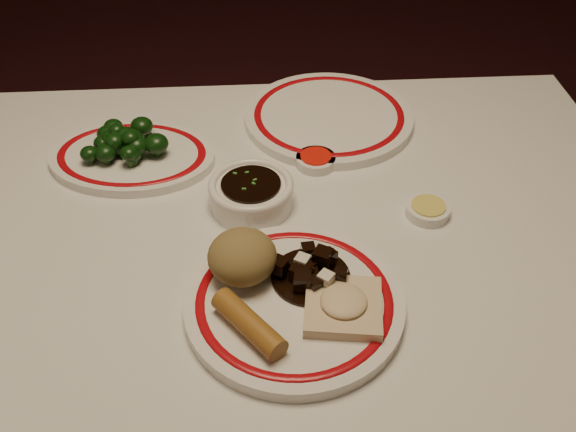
# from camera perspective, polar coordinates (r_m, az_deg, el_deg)

# --- Properties ---
(dining_table) EXTENTS (1.20, 0.90, 0.75)m
(dining_table) POSITION_cam_1_polar(r_m,az_deg,el_deg) (0.96, -2.91, -6.70)
(dining_table) COLOR white
(dining_table) RESTS_ON ground
(main_plate) EXTENTS (0.31, 0.31, 0.02)m
(main_plate) POSITION_cam_1_polar(r_m,az_deg,el_deg) (0.81, 0.56, -7.74)
(main_plate) COLOR white
(main_plate) RESTS_ON dining_table
(rice_mound) EXTENTS (0.09, 0.09, 0.06)m
(rice_mound) POSITION_cam_1_polar(r_m,az_deg,el_deg) (0.81, -4.09, -3.62)
(rice_mound) COLOR olive
(rice_mound) RESTS_ON main_plate
(spring_roll) EXTENTS (0.09, 0.10, 0.03)m
(spring_roll) POSITION_cam_1_polar(r_m,az_deg,el_deg) (0.76, -3.50, -9.52)
(spring_roll) COLOR #976525
(spring_roll) RESTS_ON main_plate
(fried_wonton) EXTENTS (0.10, 0.10, 0.03)m
(fried_wonton) POSITION_cam_1_polar(r_m,az_deg,el_deg) (0.78, 4.95, -7.89)
(fried_wonton) COLOR beige
(fried_wonton) RESTS_ON main_plate
(stirfry_heap) EXTENTS (0.10, 0.10, 0.03)m
(stirfry_heap) POSITION_cam_1_polar(r_m,az_deg,el_deg) (0.82, 2.03, -4.88)
(stirfry_heap) COLOR black
(stirfry_heap) RESTS_ON main_plate
(broccoli_plate) EXTENTS (0.29, 0.26, 0.02)m
(broccoli_plate) POSITION_cam_1_polar(r_m,az_deg,el_deg) (1.07, -13.68, 5.16)
(broccoli_plate) COLOR white
(broccoli_plate) RESTS_ON dining_table
(broccoli_pile) EXTENTS (0.14, 0.11, 0.05)m
(broccoli_pile) POSITION_cam_1_polar(r_m,az_deg,el_deg) (1.06, -14.41, 6.50)
(broccoli_pile) COLOR #23471C
(broccoli_pile) RESTS_ON broccoli_plate
(soy_bowl) EXTENTS (0.12, 0.12, 0.04)m
(soy_bowl) POSITION_cam_1_polar(r_m,az_deg,el_deg) (0.95, -3.27, 1.91)
(soy_bowl) COLOR white
(soy_bowl) RESTS_ON dining_table
(sweet_sour_dish) EXTENTS (0.06, 0.06, 0.02)m
(sweet_sour_dish) POSITION_cam_1_polar(r_m,az_deg,el_deg) (1.03, 2.49, 4.96)
(sweet_sour_dish) COLOR white
(sweet_sour_dish) RESTS_ON dining_table
(mustard_dish) EXTENTS (0.06, 0.06, 0.02)m
(mustard_dish) POSITION_cam_1_polar(r_m,az_deg,el_deg) (0.96, 12.32, 0.53)
(mustard_dish) COLOR white
(mustard_dish) RESTS_ON dining_table
(far_plate) EXTENTS (0.35, 0.35, 0.02)m
(far_plate) POSITION_cam_1_polar(r_m,az_deg,el_deg) (1.14, 3.64, 8.80)
(far_plate) COLOR white
(far_plate) RESTS_ON dining_table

